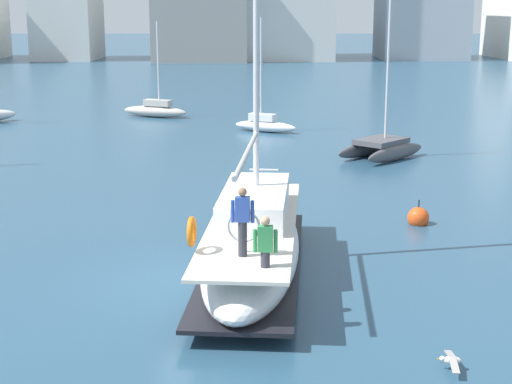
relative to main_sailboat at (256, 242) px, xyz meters
name	(u,v)px	position (x,y,z in m)	size (l,w,h in m)	color
ground_plane	(211,284)	(-1.14, -0.69, -0.91)	(400.00, 400.00, 0.00)	#284C66
main_sailboat	(256,242)	(0.00, 0.00, 0.00)	(3.12, 9.75, 12.75)	white
moored_catamaran	(384,146)	(5.94, 16.54, -0.35)	(4.52, 4.65, 7.46)	#4C4C51
moored_cutter_left	(268,124)	(0.59, 24.54, -0.44)	(3.82, 2.61, 6.36)	silver
moored_cutter_right	(158,109)	(-6.42, 30.73, -0.42)	(4.56, 2.64, 6.06)	#B7B2A8
seagull	(454,360)	(3.87, -5.56, -0.70)	(0.47, 1.03, 0.17)	silver
mooring_buoy	(421,218)	(5.37, 5.01, -0.69)	(0.71, 0.71, 0.95)	#EA4C19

